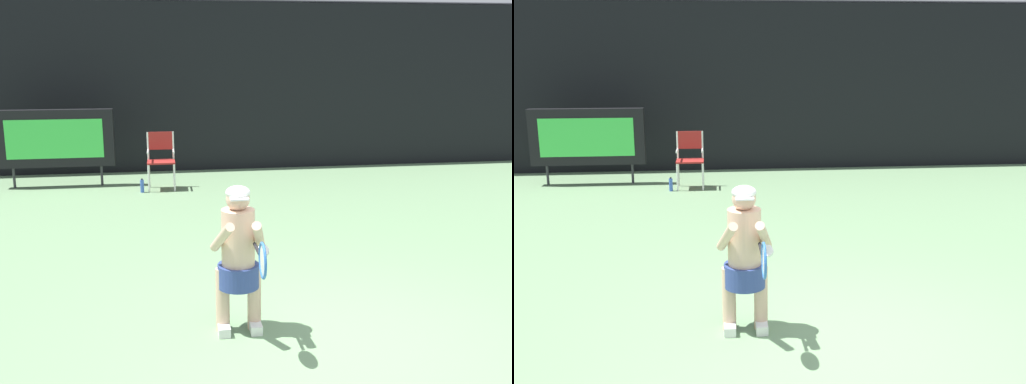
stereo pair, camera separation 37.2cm
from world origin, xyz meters
The scene contains 7 objects.
ground centered at (0.00, -0.19, -0.01)m, with size 18.00×22.00×0.03m.
backdrop_screen centered at (0.00, 8.50, 1.81)m, with size 18.00×0.12×3.66m.
scoreboard centered at (-3.59, 7.20, 0.95)m, with size 2.20×0.21×1.50m.
umpire_chair centered at (-1.59, 6.72, 0.62)m, with size 0.52×0.44×1.08m.
water_bottle centered at (-1.96, 6.45, 0.12)m, with size 0.07×0.07×0.27m.
tennis_player centered at (-0.89, 0.57, 0.75)m, with size 0.53×0.60×1.40m.
tennis_racket centered at (-0.76, 0.01, 0.90)m, with size 0.03×0.60×0.31m.
Camera 1 is at (-1.53, -4.58, 2.58)m, focal length 41.66 mm.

